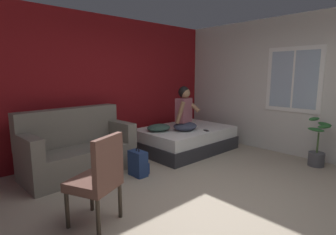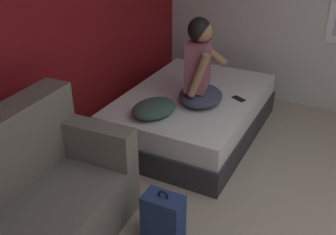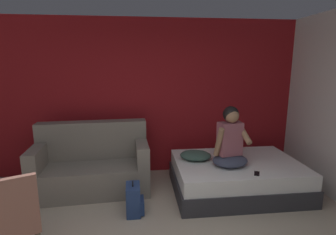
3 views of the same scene
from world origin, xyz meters
TOP-DOWN VIEW (x-y plane):
  - wall_back_accent at (0.00, 3.00)m, footprint 10.51×0.16m
  - bed at (1.45, 2.01)m, footprint 1.93×1.35m
  - couch at (-0.76, 2.32)m, footprint 1.74×0.92m
  - side_chair at (-1.22, 0.71)m, footprint 0.61×0.61m
  - person_seated at (1.28, 1.87)m, footprint 0.59×0.53m
  - backpack at (-0.11, 1.54)m, footprint 0.24×0.30m
  - throw_pillow at (0.83, 2.15)m, footprint 0.55×0.46m
  - cell_phone at (1.55, 1.53)m, footprint 0.12×0.16m

SIDE VIEW (x-z plane):
  - backpack at x=-0.11m, z-range -0.04..0.42m
  - bed at x=1.45m, z-range 0.00..0.48m
  - couch at x=-0.76m, z-range -0.13..0.91m
  - cell_phone at x=1.55m, z-range 0.48..0.49m
  - side_chair at x=-1.22m, z-range 0.04..1.02m
  - throw_pillow at x=0.83m, z-range 0.48..0.62m
  - person_seated at x=1.28m, z-range 0.40..1.27m
  - wall_back_accent at x=0.00m, z-range 0.00..2.70m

